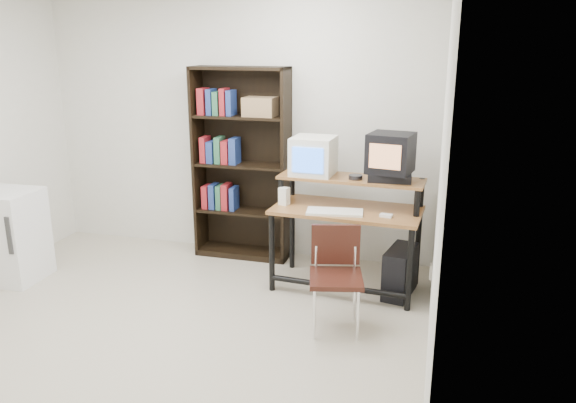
% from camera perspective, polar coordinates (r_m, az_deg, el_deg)
% --- Properties ---
extents(floor, '(4.00, 4.00, 0.01)m').
position_cam_1_polar(floor, '(4.38, -14.19, -13.61)').
color(floor, '#C0B69F').
rests_on(floor, ground).
extents(back_wall, '(4.00, 0.01, 2.60)m').
position_cam_1_polar(back_wall, '(5.70, -5.28, 7.60)').
color(back_wall, silver).
rests_on(back_wall, floor).
extents(right_wall, '(0.01, 4.00, 2.60)m').
position_cam_1_polar(right_wall, '(3.39, 15.17, 1.34)').
color(right_wall, silver).
rests_on(right_wall, floor).
extents(computer_desk, '(1.30, 0.72, 0.98)m').
position_cam_1_polar(computer_desk, '(4.90, 6.05, -1.08)').
color(computer_desk, '#956030').
rests_on(computer_desk, floor).
extents(crt_monitor, '(0.38, 0.39, 0.35)m').
position_cam_1_polar(crt_monitor, '(4.98, 2.60, 4.61)').
color(crt_monitor, white).
rests_on(crt_monitor, computer_desk).
extents(vcr, '(0.38, 0.28, 0.08)m').
position_cam_1_polar(vcr, '(4.85, 10.29, 2.43)').
color(vcr, black).
rests_on(vcr, computer_desk).
extents(crt_tv, '(0.41, 0.41, 0.33)m').
position_cam_1_polar(crt_tv, '(4.82, 10.39, 4.87)').
color(crt_tv, black).
rests_on(crt_tv, vcr).
extents(cd_spindle, '(0.14, 0.14, 0.05)m').
position_cam_1_polar(cd_spindle, '(4.85, 6.87, 2.41)').
color(cd_spindle, '#26262B').
rests_on(cd_spindle, computer_desk).
extents(keyboard, '(0.49, 0.27, 0.03)m').
position_cam_1_polar(keyboard, '(4.72, 4.77, -1.15)').
color(keyboard, white).
rests_on(keyboard, computer_desk).
extents(mousepad, '(0.23, 0.19, 0.01)m').
position_cam_1_polar(mousepad, '(4.69, 9.86, -1.63)').
color(mousepad, black).
rests_on(mousepad, computer_desk).
extents(mouse, '(0.11, 0.08, 0.03)m').
position_cam_1_polar(mouse, '(4.67, 9.93, -1.47)').
color(mouse, white).
rests_on(mouse, mousepad).
extents(desk_speaker, '(0.10, 0.09, 0.17)m').
position_cam_1_polar(desk_speaker, '(4.93, -0.39, 0.47)').
color(desk_speaker, white).
rests_on(desk_speaker, computer_desk).
extents(pc_tower, '(0.28, 0.48, 0.42)m').
position_cam_1_polar(pc_tower, '(4.97, 11.32, -7.01)').
color(pc_tower, black).
rests_on(pc_tower, floor).
extents(school_chair, '(0.47, 0.47, 0.78)m').
position_cam_1_polar(school_chair, '(4.27, 4.88, -6.71)').
color(school_chair, black).
rests_on(school_chair, floor).
extents(bookshelf, '(0.95, 0.32, 1.90)m').
position_cam_1_polar(bookshelf, '(5.59, -4.68, 4.00)').
color(bookshelf, black).
rests_on(bookshelf, floor).
extents(mini_fridge, '(0.51, 0.51, 0.84)m').
position_cam_1_polar(mini_fridge, '(5.70, -26.28, -3.14)').
color(mini_fridge, white).
rests_on(mini_fridge, floor).
extents(wall_outlet, '(0.02, 0.08, 0.12)m').
position_cam_1_polar(wall_outlet, '(4.79, 14.30, -6.90)').
color(wall_outlet, beige).
rests_on(wall_outlet, right_wall).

